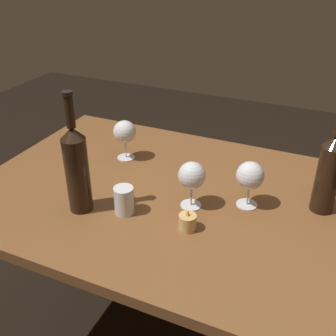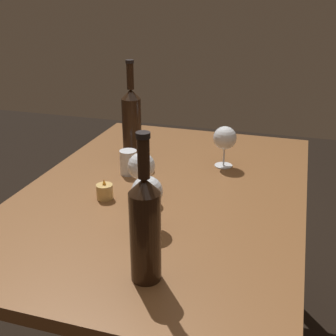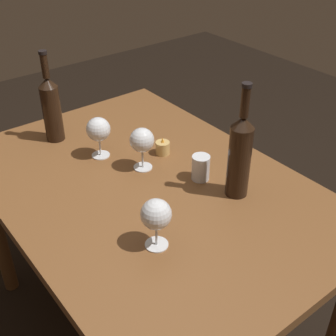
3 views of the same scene
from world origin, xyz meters
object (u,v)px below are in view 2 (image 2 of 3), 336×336
at_px(wine_glass_right, 147,193).
at_px(wine_bottle, 145,226).
at_px(wine_bottle_second, 132,123).
at_px(water_tumbler, 128,164).
at_px(wine_glass_left, 141,167).
at_px(wine_glass_centre, 225,139).
at_px(votive_candle, 105,192).

distance_m(wine_glass_right, wine_bottle, 0.23).
xyz_separation_m(wine_bottle_second, water_tumbler, (-0.13, -0.04, -0.11)).
height_order(wine_glass_left, wine_bottle_second, wine_bottle_second).
height_order(wine_glass_right, wine_bottle, wine_bottle).
bearing_deg(wine_bottle_second, wine_glass_left, -153.74).
xyz_separation_m(wine_bottle, wine_bottle_second, (0.68, 0.30, 0.01)).
bearing_deg(wine_glass_centre, water_tumbler, 118.67).
bearing_deg(water_tumbler, wine_glass_centre, -61.33).
distance_m(wine_glass_left, water_tumbler, 0.22).
distance_m(wine_glass_right, water_tumbler, 0.39).
relative_size(wine_glass_centre, votive_candle, 2.29).
distance_m(wine_glass_centre, water_tumbler, 0.36).
distance_m(wine_glass_right, wine_glass_centre, 0.52).
height_order(wine_glass_left, wine_bottle, wine_bottle).
distance_m(wine_glass_right, votive_candle, 0.24).
bearing_deg(wine_bottle, wine_bottle_second, 23.70).
distance_m(wine_glass_centre, wine_bottle, 0.72).
bearing_deg(wine_glass_right, water_tumbler, 29.67).
height_order(wine_glass_left, votive_candle, wine_glass_left).
relative_size(wine_bottle, wine_bottle_second, 0.92).
relative_size(wine_bottle_second, votive_candle, 5.65).
distance_m(wine_glass_centre, votive_candle, 0.49).
relative_size(wine_glass_left, votive_candle, 2.30).
relative_size(wine_glass_left, wine_bottle_second, 0.41).
height_order(wine_glass_centre, votive_candle, wine_glass_centre).
height_order(wine_glass_right, wine_bottle_second, wine_bottle_second).
bearing_deg(wine_glass_left, wine_glass_centre, -29.71).
relative_size(wine_glass_left, wine_glass_centre, 1.01).
bearing_deg(wine_glass_left, wine_glass_right, -154.83).
bearing_deg(water_tumbler, wine_bottle_second, 15.28).
height_order(wine_glass_centre, water_tumbler, wine_glass_centre).
relative_size(wine_glass_right, wine_bottle_second, 0.40).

